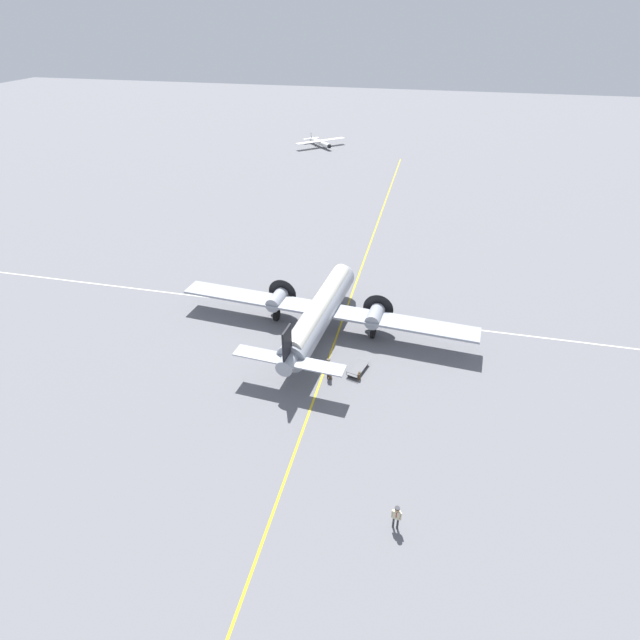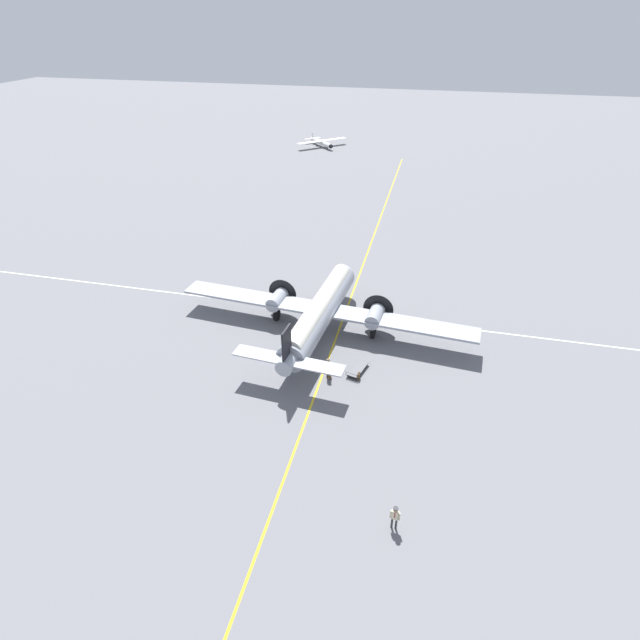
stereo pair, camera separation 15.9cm
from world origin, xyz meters
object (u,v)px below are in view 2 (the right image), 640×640
Objects in this scene: passenger_boarding at (328,366)px; suitcase_upright_spare at (330,375)px; suitcase_near_door at (359,376)px; light_aircraft_distant at (322,142)px; baggage_cart at (357,368)px; traffic_cone at (284,360)px; airliner_main at (321,309)px; crew_foreground at (395,515)px.

passenger_boarding is 2.86× the size of suitcase_upright_spare.
passenger_boarding is 2.49m from suitcase_near_door.
light_aircraft_distant is (71.37, 17.12, -0.20)m from passenger_boarding.
light_aircraft_distant is at bearing 30.62° from baggage_cart.
light_aircraft_distant is (71.08, 19.47, 0.57)m from suitcase_near_door.
suitcase_near_door is 0.99× the size of traffic_cone.
suitcase_near_door is at bearing -96.37° from traffic_cone.
airliner_main is at bearing 30.88° from passenger_boarding.
suitcase_near_door is (-5.61, -4.25, -2.09)m from airliner_main.
airliner_main is 10.57× the size of baggage_cart.
airliner_main reaches higher than crew_foreground.
baggage_cart is at bearing 15.19° from suitcase_near_door.
passenger_boarding is 2.54m from baggage_cart.
suitcase_upright_spare is 0.07× the size of light_aircraft_distant.
suitcase_upright_spare is 73.57m from light_aircraft_distant.
suitcase_upright_spare is at bearing -155.86° from airliner_main.
suitcase_near_door is at bearing -69.97° from passenger_boarding.
light_aircraft_distant reaches higher than passenger_boarding.
suitcase_upright_spare is at bearing -105.44° from traffic_cone.
light_aircraft_distant is (70.17, 19.22, 0.57)m from baggage_cart.
light_aircraft_distant is at bearing 10.71° from traffic_cone.
suitcase_upright_spare is 2.33m from baggage_cart.
passenger_boarding is at bearing -157.12° from airliner_main.
light_aircraft_distant is at bearing 18.11° from airliner_main.
airliner_main reaches higher than baggage_cart.
suitcase_upright_spare is 0.96× the size of traffic_cone.
crew_foreground is 2.77× the size of traffic_cone.
light_aircraft_distant is (71.50, 17.31, 0.57)m from suitcase_upright_spare.
baggage_cart is (-4.70, -4.00, -2.09)m from airliner_main.
suitcase_near_door is at bearing -64.40° from crew_foreground.
suitcase_near_door is 0.24× the size of baggage_cart.
passenger_boarding is 2.75× the size of traffic_cone.
light_aircraft_distant is at bearing 13.61° from suitcase_upright_spare.
suitcase_upright_spare is at bearing -110.94° from passenger_boarding.
crew_foreground is 2.80× the size of suitcase_near_door.
passenger_boarding is at bearing -29.78° from light_aircraft_distant.
crew_foreground is 13.90m from baggage_cart.
suitcase_upright_spare is at bearing 100.90° from suitcase_near_door.
light_aircraft_distant is at bearing -66.78° from crew_foreground.
passenger_boarding reaches higher than suitcase_near_door.
crew_foreground is at bearing -152.51° from suitcase_upright_spare.
airliner_main is 3.04× the size of light_aircraft_distant.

